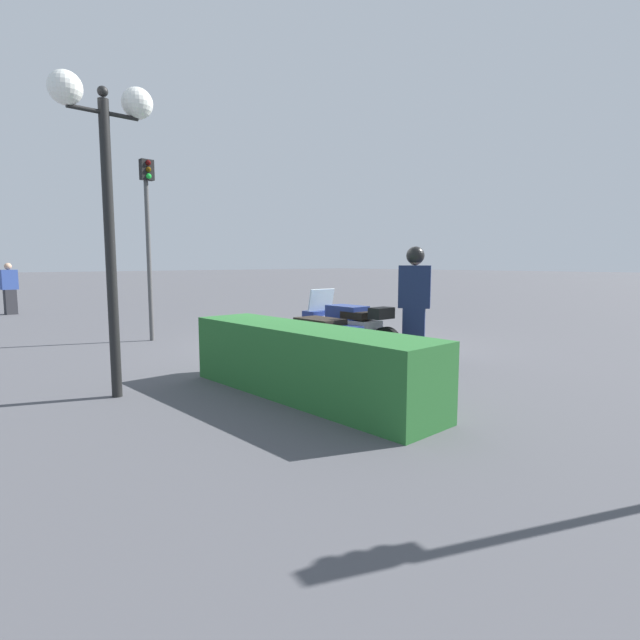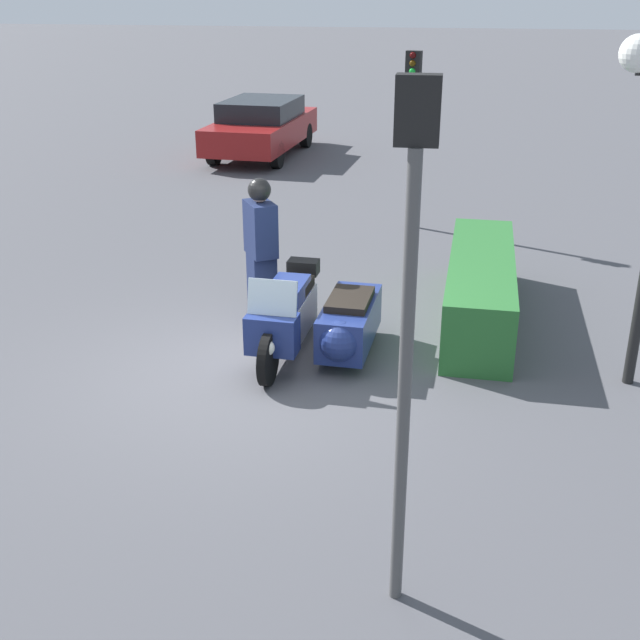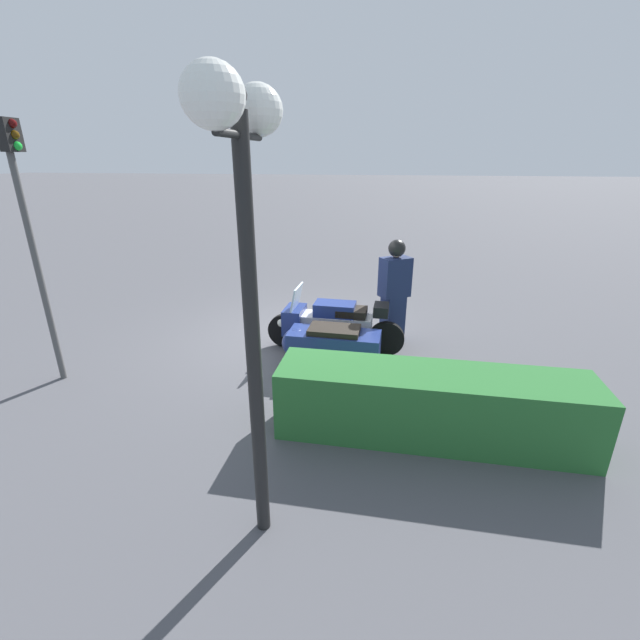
{
  "view_description": "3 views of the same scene",
  "coord_description": "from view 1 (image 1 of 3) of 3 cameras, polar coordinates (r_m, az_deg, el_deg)",
  "views": [
    {
      "loc": [
        -6.68,
        6.45,
        1.63
      ],
      "look_at": [
        -0.91,
        1.14,
        0.71
      ],
      "focal_mm": 28.0,
      "sensor_mm": 36.0,
      "label": 1
    },
    {
      "loc": [
        7.83,
        2.45,
        4.1
      ],
      "look_at": [
        0.14,
        0.93,
        0.82
      ],
      "focal_mm": 45.0,
      "sensor_mm": 36.0,
      "label": 2
    },
    {
      "loc": [
        -1.72,
        7.13,
        3.17
      ],
      "look_at": [
        -0.6,
        0.94,
        0.78
      ],
      "focal_mm": 24.0,
      "sensor_mm": 36.0,
      "label": 3
    }
  ],
  "objects": [
    {
      "name": "twin_lamp_post",
      "position": [
        6.51,
        -23.32,
        17.48
      ],
      "size": [
        0.36,
        1.16,
        3.67
      ],
      "color": "black",
      "rests_on": "ground"
    },
    {
      "name": "officer_rider",
      "position": [
        8.34,
        10.73,
        2.19
      ],
      "size": [
        0.6,
        0.54,
        1.87
      ],
      "rotation": [
        0.0,
        0.0,
        2.16
      ],
      "color": "#192347",
      "rests_on": "ground"
    },
    {
      "name": "ground_plane",
      "position": [
        9.43,
        1.36,
        -3.25
      ],
      "size": [
        160.0,
        160.0,
        0.0
      ],
      "primitive_type": "plane",
      "color": "#4C4C51"
    },
    {
      "name": "traffic_light_near",
      "position": [
        10.8,
        -19.04,
        10.29
      ],
      "size": [
        0.23,
        0.27,
        3.64
      ],
      "rotation": [
        0.0,
        0.0,
        3.18
      ],
      "color": "#4C4C4C",
      "rests_on": "ground"
    },
    {
      "name": "pedestrian_bystander",
      "position": [
        18.15,
        -31.95,
        3.05
      ],
      "size": [
        0.3,
        0.47,
        1.59
      ],
      "rotation": [
        0.0,
        0.0,
        0.07
      ],
      "color": "#2D2D33",
      "rests_on": "ground"
    },
    {
      "name": "hedge_bush_curbside",
      "position": [
        6.0,
        -1.62,
        -4.85
      ],
      "size": [
        3.64,
        0.83,
        0.85
      ],
      "primitive_type": "cube",
      "color": "#28662D",
      "rests_on": "ground"
    },
    {
      "name": "police_motorcycle",
      "position": [
        8.35,
        1.05,
        -1.38
      ],
      "size": [
        2.39,
        1.32,
        1.14
      ],
      "rotation": [
        0.0,
        0.0,
        -0.02
      ],
      "color": "black",
      "rests_on": "ground"
    }
  ]
}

